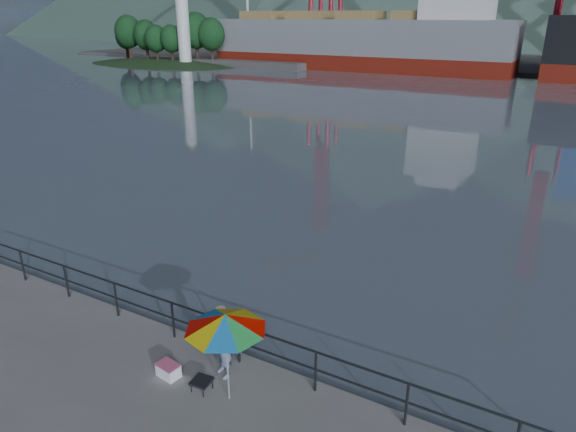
{
  "coord_description": "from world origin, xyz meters",
  "views": [
    {
      "loc": [
        8.96,
        -6.4,
        7.61
      ],
      "look_at": [
        1.86,
        6.0,
        2.0
      ],
      "focal_mm": 32.0,
      "sensor_mm": 36.0,
      "label": 1
    }
  ],
  "objects_px": {
    "beach_umbrella": "(225,322)",
    "bulk_carrier": "(367,39)",
    "fisherman": "(223,345)",
    "cooler_bag": "(168,371)"
  },
  "relations": [
    {
      "from": "cooler_bag",
      "to": "fisherman",
      "type": "bearing_deg",
      "value": 40.9
    },
    {
      "from": "fisherman",
      "to": "cooler_bag",
      "type": "bearing_deg",
      "value": -123.01
    },
    {
      "from": "bulk_carrier",
      "to": "fisherman",
      "type": "bearing_deg",
      "value": -70.69
    },
    {
      "from": "cooler_bag",
      "to": "bulk_carrier",
      "type": "xyz_separation_m",
      "value": [
        -23.03,
        69.37,
        4.06
      ]
    },
    {
      "from": "fisherman",
      "to": "bulk_carrier",
      "type": "xyz_separation_m",
      "value": [
        -24.08,
        68.7,
        3.41
      ]
    },
    {
      "from": "beach_umbrella",
      "to": "bulk_carrier",
      "type": "distance_m",
      "value": 73.57
    },
    {
      "from": "fisherman",
      "to": "cooler_bag",
      "type": "xyz_separation_m",
      "value": [
        -1.05,
        -0.67,
        -0.65
      ]
    },
    {
      "from": "cooler_bag",
      "to": "bulk_carrier",
      "type": "distance_m",
      "value": 73.21
    },
    {
      "from": "fisherman",
      "to": "bulk_carrier",
      "type": "height_order",
      "value": "bulk_carrier"
    },
    {
      "from": "beach_umbrella",
      "to": "bulk_carrier",
      "type": "bearing_deg",
      "value": 109.58
    }
  ]
}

